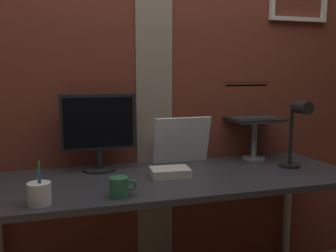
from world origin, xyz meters
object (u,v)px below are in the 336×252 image
object	(u,v)px
monitor	(99,126)
desk_lamp	(297,127)
laptop	(250,109)
coffee_mug	(119,187)
pen_cup	(39,193)
whiteboard_panel	(182,140)

from	to	relation	value
monitor	desk_lamp	distance (m)	1.09
laptop	coffee_mug	distance (m)	1.10
laptop	pen_cup	distance (m)	1.39
whiteboard_panel	desk_lamp	size ratio (longest dim) A/B	0.88
monitor	laptop	size ratio (longest dim) A/B	1.30
monitor	coffee_mug	xyz separation A→B (m)	(0.03, -0.48, -0.20)
monitor	whiteboard_panel	world-z (taller)	monitor
desk_lamp	pen_cup	bearing A→B (deg)	-171.72
monitor	desk_lamp	bearing A→B (deg)	-14.97
whiteboard_panel	pen_cup	bearing A→B (deg)	-146.90
coffee_mug	laptop	bearing A→B (deg)	30.74
laptop	pen_cup	bearing A→B (deg)	-156.32
monitor	pen_cup	world-z (taller)	monitor
laptop	coffee_mug	world-z (taller)	laptop
laptop	whiteboard_panel	distance (m)	0.49
monitor	whiteboard_panel	size ratio (longest dim) A/B	1.24
pen_cup	coffee_mug	distance (m)	0.33
whiteboard_panel	coffee_mug	bearing A→B (deg)	-131.81
desk_lamp	whiteboard_panel	bearing A→B (deg)	150.62
pen_cup	coffee_mug	world-z (taller)	pen_cup
whiteboard_panel	pen_cup	xyz separation A→B (m)	(-0.79, -0.51, -0.09)
desk_lamp	coffee_mug	distance (m)	1.06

